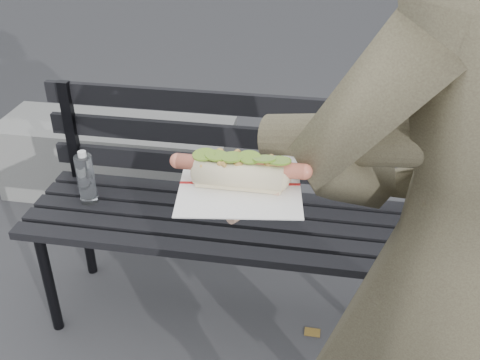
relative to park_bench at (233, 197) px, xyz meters
name	(u,v)px	position (x,y,z in m)	size (l,w,h in m)	color
park_bench	(233,197)	(0.00, 0.00, 0.00)	(1.50, 0.44, 0.88)	black
concrete_block	(118,159)	(-0.76, 0.76, -0.32)	(1.20, 0.40, 0.40)	slate
person	(460,284)	(0.59, -0.83, 0.40)	(0.67, 0.44, 1.84)	#413A2B
held_hotdog	(367,151)	(0.38, -0.87, 0.68)	(0.63, 0.32, 0.20)	#413A2B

